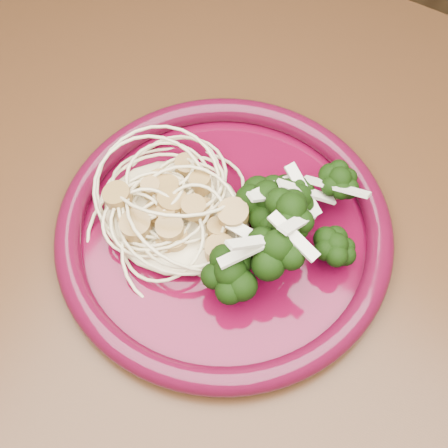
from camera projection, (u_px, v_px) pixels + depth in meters
name	position (u px, v px, depth m)	size (l,w,h in m)	color
dining_table	(135.00, 273.00, 0.63)	(1.20, 0.80, 0.75)	#472814
dinner_plate	(224.00, 230.00, 0.53)	(0.34, 0.34, 0.02)	#4C041B
spaghetti_pile	(174.00, 210.00, 0.52)	(0.13, 0.11, 0.03)	beige
scallop_cluster	(171.00, 187.00, 0.50)	(0.12, 0.12, 0.04)	#A9813F
broccoli_pile	(288.00, 234.00, 0.50)	(0.09, 0.15, 0.05)	black
onion_garnish	(291.00, 213.00, 0.47)	(0.06, 0.09, 0.05)	#ECE9C8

